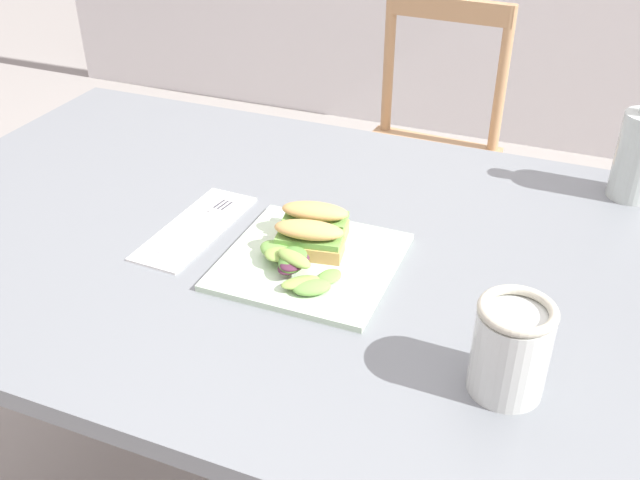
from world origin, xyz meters
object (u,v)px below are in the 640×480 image
at_px(mason_jar_iced_tea, 510,352).
at_px(chair_wooden_far, 423,157).
at_px(dining_table, 269,289).
at_px(fork_on_napkin, 202,221).
at_px(plate_lunch, 310,261).
at_px(sandwich_half_front, 309,238).
at_px(bottle_cold_brew, 638,158).
at_px(sandwich_half_back, 315,219).

bearing_deg(mason_jar_iced_tea, chair_wooden_far, 108.48).
bearing_deg(dining_table, fork_on_napkin, -171.42).
distance_m(plate_lunch, mason_jar_iced_tea, 0.36).
bearing_deg(chair_wooden_far, sandwich_half_front, -86.13).
xyz_separation_m(fork_on_napkin, bottle_cold_brew, (0.66, 0.37, 0.07)).
bearing_deg(sandwich_half_front, bottle_cold_brew, 41.62).
height_order(sandwich_half_back, fork_on_napkin, sandwich_half_back).
xyz_separation_m(chair_wooden_far, bottle_cold_brew, (0.52, -0.62, 0.37)).
relative_size(sandwich_half_front, mason_jar_iced_tea, 0.90).
height_order(sandwich_half_front, mason_jar_iced_tea, mason_jar_iced_tea).
bearing_deg(dining_table, chair_wooden_far, 88.39).
distance_m(chair_wooden_far, fork_on_napkin, 1.04).
bearing_deg(mason_jar_iced_tea, fork_on_napkin, 159.50).
bearing_deg(plate_lunch, sandwich_half_back, 106.18).
bearing_deg(mason_jar_iced_tea, sandwich_half_back, 146.55).
xyz_separation_m(dining_table, chair_wooden_far, (0.03, 0.97, -0.17)).
bearing_deg(bottle_cold_brew, fork_on_napkin, -150.64).
bearing_deg(bottle_cold_brew, dining_table, -147.14).
bearing_deg(chair_wooden_far, plate_lunch, -85.80).
height_order(chair_wooden_far, mason_jar_iced_tea, chair_wooden_far).
bearing_deg(sandwich_half_back, bottle_cold_brew, 36.64).
bearing_deg(fork_on_napkin, bottle_cold_brew, 29.36).
xyz_separation_m(bottle_cold_brew, mason_jar_iced_tea, (-0.12, -0.57, -0.02)).
relative_size(plate_lunch, mason_jar_iced_tea, 2.04).
relative_size(sandwich_half_front, bottle_cold_brew, 0.53).
height_order(plate_lunch, mason_jar_iced_tea, mason_jar_iced_tea).
distance_m(sandwich_half_front, fork_on_napkin, 0.21).
height_order(sandwich_half_back, mason_jar_iced_tea, mason_jar_iced_tea).
xyz_separation_m(chair_wooden_far, plate_lunch, (0.08, -1.03, 0.30)).
bearing_deg(dining_table, bottle_cold_brew, 32.86).
height_order(dining_table, sandwich_half_front, sandwich_half_front).
bearing_deg(chair_wooden_far, dining_table, -91.61).
bearing_deg(sandwich_half_back, chair_wooden_far, 93.33).
xyz_separation_m(dining_table, mason_jar_iced_tea, (0.42, -0.22, 0.17)).
height_order(dining_table, fork_on_napkin, fork_on_napkin).
distance_m(sandwich_half_front, sandwich_half_back, 0.06).
distance_m(dining_table, sandwich_half_front, 0.19).
bearing_deg(bottle_cold_brew, plate_lunch, -137.15).
height_order(dining_table, mason_jar_iced_tea, mason_jar_iced_tea).
relative_size(bottle_cold_brew, mason_jar_iced_tea, 1.71).
bearing_deg(mason_jar_iced_tea, bottle_cold_brew, 77.80).
bearing_deg(bottle_cold_brew, chair_wooden_far, 130.15).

